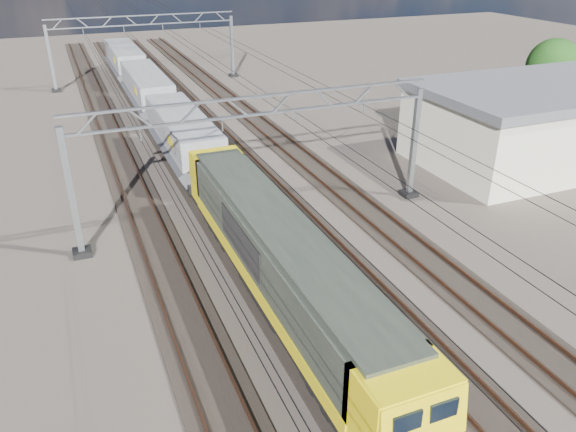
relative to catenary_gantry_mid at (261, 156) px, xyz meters
name	(u,v)px	position (x,y,z in m)	size (l,w,h in m)	color
ground	(290,256)	(0.00, -4.00, -3.91)	(160.00, 160.00, 0.00)	#2B2620
track_outer_west	(169,280)	(-6.00, -4.00, -3.83)	(2.60, 140.00, 0.30)	black
track_loco	(252,263)	(-2.00, -4.00, -3.83)	(2.60, 140.00, 0.30)	black
track_inner_east	(327,247)	(2.00, -4.00, -3.83)	(2.60, 140.00, 0.30)	black
track_outer_east	(395,233)	(6.00, -4.00, -3.83)	(2.60, 140.00, 0.30)	black
catenary_gantry_mid	(261,156)	(0.00, 0.00, 0.00)	(19.90, 0.90, 7.11)	#949BA1
catenary_gantry_far	(146,47)	(0.00, 36.00, 0.00)	(19.90, 0.90, 7.11)	#949BA1
overhead_wires	(237,103)	(0.00, 4.00, 1.84)	(12.03, 140.00, 0.53)	black
locomotive	(279,258)	(-2.00, -7.65, -1.58)	(2.76, 21.10, 3.62)	black
hopper_wagon_lead	(183,135)	(-2.00, 10.05, -1.67)	(3.38, 13.00, 3.25)	black
hopper_wagon_mid	(147,89)	(-2.00, 24.25, -1.67)	(3.38, 13.00, 3.25)	black
hopper_wagon_third	(125,60)	(-2.00, 38.45, -1.67)	(3.38, 13.00, 3.25)	black
industrial_shed	(549,121)	(22.00, 2.00, -1.18)	(18.60, 10.60, 5.40)	silver
tree_far	(558,68)	(30.32, 9.79, 0.37)	(5.04, 4.64, 6.73)	#3D2E1C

